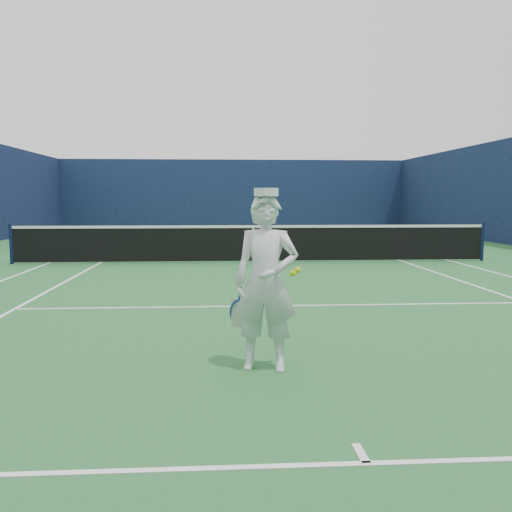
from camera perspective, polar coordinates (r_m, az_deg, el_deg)
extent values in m
plane|color=#24612C|center=(15.48, -0.28, -0.63)|extent=(80.00, 80.00, 0.00)
cube|color=white|center=(27.31, -1.83, 2.12)|extent=(11.03, 0.06, 0.01)
cube|color=white|center=(3.98, 11.01, -19.70)|extent=(11.03, 0.06, 0.01)
cube|color=white|center=(16.10, -20.16, -0.72)|extent=(0.06, 23.83, 0.01)
cube|color=white|center=(16.74, 18.81, -0.44)|extent=(0.06, 23.83, 0.01)
cube|color=white|center=(15.77, -15.38, -0.70)|extent=(0.06, 23.77, 0.01)
cube|color=white|center=(16.26, 14.35, -0.49)|extent=(0.06, 23.77, 0.01)
cube|color=white|center=(21.84, -1.32, 1.23)|extent=(8.23, 0.06, 0.01)
cube|color=white|center=(9.17, 2.20, -5.00)|extent=(8.23, 0.06, 0.01)
cube|color=white|center=(15.48, -0.28, -0.62)|extent=(0.06, 12.80, 0.01)
cube|color=white|center=(27.16, -1.81, 2.10)|extent=(0.06, 0.30, 0.01)
cube|color=white|center=(4.11, 10.45, -18.83)|extent=(0.06, 0.30, 0.01)
cube|color=#0F1B3A|center=(33.37, -2.21, 6.19)|extent=(20.12, 0.12, 4.00)
cylinder|color=#141E4C|center=(16.34, -23.29, 1.12)|extent=(0.09, 0.09, 1.07)
cylinder|color=#141E4C|center=(17.06, 21.69, 1.36)|extent=(0.09, 0.09, 1.07)
cube|color=black|center=(15.43, -0.29, 1.22)|extent=(12.79, 0.02, 0.92)
cube|color=white|center=(15.40, -0.29, 2.96)|extent=(12.79, 0.04, 0.07)
cube|color=white|center=(15.44, -0.29, 1.10)|extent=(0.05, 0.03, 0.94)
imported|color=white|center=(5.68, 1.01, -2.69)|extent=(0.71, 0.54, 1.75)
cylinder|color=white|center=(5.61, 1.03, 6.40)|extent=(0.24, 0.24, 0.08)
cube|color=white|center=(5.74, 1.19, 6.08)|extent=(0.20, 0.14, 0.02)
cylinder|color=navy|center=(5.79, -1.64, -2.25)|extent=(0.05, 0.09, 0.22)
cube|color=navy|center=(5.88, -1.66, -3.91)|extent=(0.03, 0.02, 0.14)
torus|color=navy|center=(5.97, -1.44, -5.75)|extent=(0.31, 0.16, 0.29)
cube|color=beige|center=(5.97, -1.44, -5.75)|extent=(0.22, 0.05, 0.30)
sphere|color=#D4E219|center=(5.74, 3.72, -1.73)|extent=(0.07, 0.07, 0.07)
sphere|color=#D4E219|center=(5.75, 4.18, -1.42)|extent=(0.07, 0.07, 0.07)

